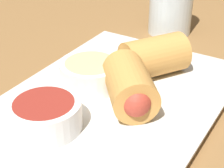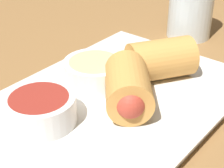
# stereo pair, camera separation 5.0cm
# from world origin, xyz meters

# --- Properties ---
(table_surface) EXTENTS (1.80, 1.40, 0.02)m
(table_surface) POSITION_xyz_m (0.00, 0.00, 0.01)
(table_surface) COLOR olive
(table_surface) RESTS_ON ground
(serving_plate) EXTENTS (0.34, 0.24, 0.01)m
(serving_plate) POSITION_xyz_m (0.04, 0.01, 0.03)
(serving_plate) COLOR silver
(serving_plate) RESTS_ON table_surface
(roll_front_left) EXTENTS (0.10, 0.09, 0.05)m
(roll_front_left) POSITION_xyz_m (0.12, 0.00, 0.06)
(roll_front_left) COLOR #D19347
(roll_front_left) RESTS_ON serving_plate
(roll_front_right) EXTENTS (0.10, 0.09, 0.05)m
(roll_front_right) POSITION_xyz_m (0.04, -0.01, 0.06)
(roll_front_right) COLOR #D19347
(roll_front_right) RESTS_ON serving_plate
(dipping_bowl_near) EXTENTS (0.08, 0.08, 0.03)m
(dipping_bowl_near) POSITION_xyz_m (0.05, 0.05, 0.05)
(dipping_bowl_near) COLOR white
(dipping_bowl_near) RESTS_ON serving_plate
(dipping_bowl_far) EXTENTS (0.08, 0.08, 0.03)m
(dipping_bowl_far) POSITION_xyz_m (-0.04, 0.05, 0.05)
(dipping_bowl_far) COLOR white
(dipping_bowl_far) RESTS_ON serving_plate
(drinking_glass) EXTENTS (0.07, 0.07, 0.11)m
(drinking_glass) POSITION_xyz_m (0.29, 0.05, 0.08)
(drinking_glass) COLOR silver
(drinking_glass) RESTS_ON table_surface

